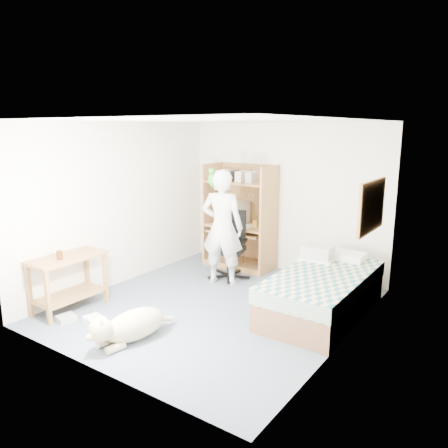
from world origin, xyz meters
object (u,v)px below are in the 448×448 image
(dog, at_px, (130,325))
(computer_hutch, at_px, (241,221))
(bed, at_px, (323,293))
(office_chair, at_px, (230,254))
(side_desk, at_px, (68,275))
(person, at_px, (222,228))
(printer_cart, at_px, (317,271))

(dog, bearing_deg, computer_hutch, 108.63)
(bed, bearing_deg, office_chair, 164.17)
(computer_hutch, xyz_separation_m, bed, (2.00, -1.12, -0.53))
(dog, bearing_deg, side_desk, -177.13)
(computer_hutch, bearing_deg, person, -75.16)
(bed, height_order, office_chair, office_chair)
(office_chair, xyz_separation_m, printer_cart, (1.51, 0.02, -0.00))
(side_desk, height_order, dog, side_desk)
(side_desk, xyz_separation_m, person, (1.09, 2.03, 0.41))
(side_desk, height_order, printer_cart, side_desk)
(bed, distance_m, dog, 2.50)
(dog, xyz_separation_m, printer_cart, (1.20, 2.52, 0.20))
(office_chair, distance_m, printer_cart, 1.51)
(person, bearing_deg, side_desk, 44.89)
(bed, xyz_separation_m, office_chair, (-1.83, 0.52, 0.10))
(person, xyz_separation_m, dog, (0.24, -2.19, -0.71))
(side_desk, xyz_separation_m, dog, (1.33, -0.16, -0.30))
(person, distance_m, printer_cart, 1.56)
(bed, distance_m, office_chair, 1.90)
(office_chair, height_order, dog, office_chair)
(side_desk, bearing_deg, dog, -6.96)
(person, height_order, printer_cart, person)
(computer_hutch, height_order, office_chair, computer_hutch)
(computer_hutch, bearing_deg, printer_cart, -19.06)
(bed, bearing_deg, side_desk, -147.50)
(side_desk, height_order, office_chair, office_chair)
(office_chair, xyz_separation_m, dog, (0.31, -2.50, -0.20))
(person, bearing_deg, bed, 156.34)
(computer_hutch, distance_m, side_desk, 3.08)
(side_desk, relative_size, person, 0.55)
(printer_cart, bearing_deg, computer_hutch, 156.93)
(side_desk, bearing_deg, bed, 32.50)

